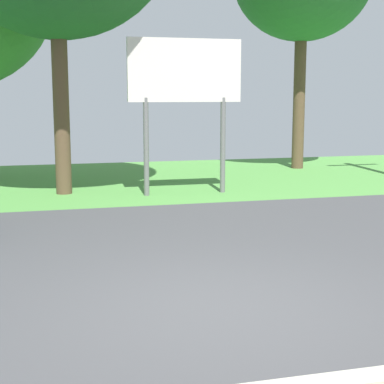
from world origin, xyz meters
The scene contains 2 objects.
ground_plane centered at (0.00, 2.95, -0.05)m, with size 40.00×22.00×0.20m.
roadside_billboard centered at (1.40, 7.25, 2.55)m, with size 2.60×0.12×3.50m.
Camera 1 is at (-1.82, -5.86, 2.27)m, focal length 55.47 mm.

